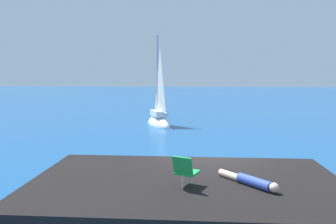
% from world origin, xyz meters
% --- Properties ---
extents(ground_plane, '(160.00, 160.00, 0.00)m').
position_xyz_m(ground_plane, '(0.00, 0.00, 0.00)').
color(ground_plane, navy).
extents(shore_ledge, '(7.95, 4.76, 1.05)m').
position_xyz_m(shore_ledge, '(-0.81, -2.77, 0.53)').
color(shore_ledge, black).
rests_on(shore_ledge, ground).
extents(boulder_seaward, '(1.03, 1.09, 0.67)m').
position_xyz_m(boulder_seaward, '(1.50, -0.29, 0.00)').
color(boulder_seaward, black).
rests_on(boulder_seaward, ground).
extents(boulder_inland, '(0.85, 0.73, 0.45)m').
position_xyz_m(boulder_inland, '(-2.94, 0.09, 0.00)').
color(boulder_inland, black).
rests_on(boulder_inland, ground).
extents(sailboat_near, '(2.58, 3.92, 7.08)m').
position_xyz_m(sailboat_near, '(-2.84, 12.67, 0.38)').
color(sailboat_near, white).
rests_on(sailboat_near, ground).
extents(person_sunbather, '(1.25, 1.42, 0.25)m').
position_xyz_m(person_sunbather, '(0.71, -3.09, 1.17)').
color(person_sunbather, '#334CB2').
rests_on(person_sunbather, shore_ledge).
extents(beach_chair, '(0.68, 0.74, 0.80)m').
position_xyz_m(beach_chair, '(-0.85, -3.37, 1.49)').
color(beach_chair, green).
rests_on(beach_chair, shore_ledge).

